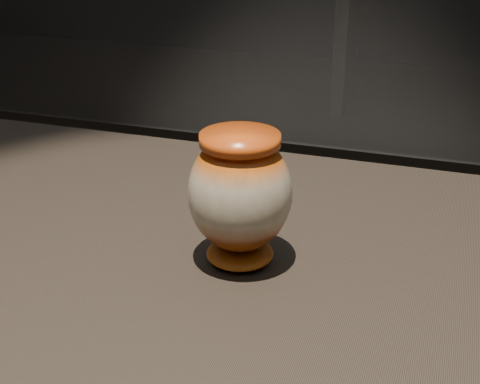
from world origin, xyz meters
name	(u,v)px	position (x,y,z in m)	size (l,w,h in m)	color
main_vase	(240,194)	(0.14, 0.02, 0.99)	(0.16, 0.16, 0.17)	#7A310A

